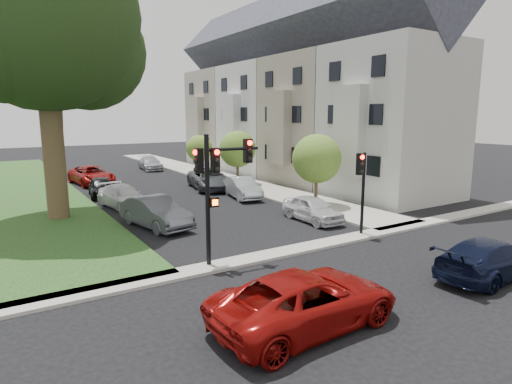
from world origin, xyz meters
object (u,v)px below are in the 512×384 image
car_parked_5 (156,212)px  car_parked_6 (123,197)px  eucalyptus (41,15)px  car_parked_1 (242,188)px  small_tree_b (237,149)px  car_cross_near (306,300)px  car_parked_7 (101,187)px  car_parked_4 (150,163)px  car_parked_0 (312,209)px  car_parked_8 (92,175)px  traffic_signal_secondary (362,178)px  car_cross_far (490,258)px  car_parked_2 (210,179)px  small_tree_a (317,159)px  small_tree_c (199,148)px  traffic_signal_main (216,176)px

car_parked_5 → car_parked_6: 5.50m
eucalyptus → car_parked_1: eucalyptus is taller
small_tree_b → car_cross_near: (-9.78, -20.70, -2.10)m
eucalyptus → small_tree_b: size_ratio=3.53×
car_parked_7 → car_parked_4: bearing=66.1°
car_parked_0 → car_parked_8: size_ratio=0.73×
traffic_signal_secondary → car_parked_8: 23.16m
car_parked_1 → eucalyptus: bearing=-170.0°
car_cross_near → car_cross_far: size_ratio=1.14×
car_parked_0 → car_parked_7: bearing=122.8°
car_parked_4 → car_parked_0: bearing=-83.0°
car_parked_2 → car_parked_4: car_parked_2 is taller
car_parked_0 → car_parked_2: 11.66m
traffic_signal_secondary → car_cross_far: bearing=-89.4°
small_tree_a → car_parked_1: size_ratio=1.04×
car_cross_near → small_tree_c: bearing=-21.5°
eucalyptus → small_tree_a: (13.62, -4.87, -7.37)m
car_parked_5 → car_parked_7: car_parked_5 is taller
eucalyptus → car_parked_6: (3.78, 1.18, -9.63)m
car_cross_far → car_parked_6: bearing=21.2°
small_tree_b → traffic_signal_main: bearing=-122.1°
traffic_signal_secondary → small_tree_b: bearing=81.3°
car_parked_7 → small_tree_c: bearing=39.1°
eucalyptus → car_parked_2: size_ratio=2.73×
car_parked_6 → car_parked_1: bearing=-19.2°
small_tree_a → car_cross_near: bearing=-131.0°
car_cross_near → car_parked_6: 17.29m
car_parked_8 → traffic_signal_main: bearing=-96.6°
car_parked_5 → car_parked_8: size_ratio=0.87×
car_parked_0 → traffic_signal_main: bearing=-153.7°
traffic_signal_secondary → car_parked_2: (-0.23, 14.97, -1.91)m
small_tree_c → car_cross_far: size_ratio=0.78×
car_parked_1 → car_parked_6: 7.63m
car_parked_6 → eucalyptus: bearing=-172.1°
small_tree_c → small_tree_a: bearing=-90.0°
small_tree_b → car_cross_near: small_tree_b is taller
traffic_signal_secondary → car_parked_5: traffic_signal_secondary is taller
car_parked_4 → eucalyptus: bearing=-115.7°
car_parked_0 → traffic_signal_secondary: bearing=-87.3°
traffic_signal_secondary → car_cross_far: traffic_signal_secondary is taller
small_tree_a → car_parked_4: small_tree_a is taller
small_tree_a → small_tree_b: bearing=90.0°
eucalyptus → traffic_signal_main: eucalyptus is taller
small_tree_c → car_parked_6: size_ratio=0.80×
eucalyptus → car_cross_far: size_ratio=3.24×
car_cross_far → small_tree_c: bearing=-6.2°
car_parked_1 → car_parked_4: (-0.39, 17.59, -0.05)m
eucalyptus → small_tree_a: eucalyptus is taller
traffic_signal_main → car_parked_1: 13.15m
car_parked_0 → car_parked_1: bearing=91.3°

